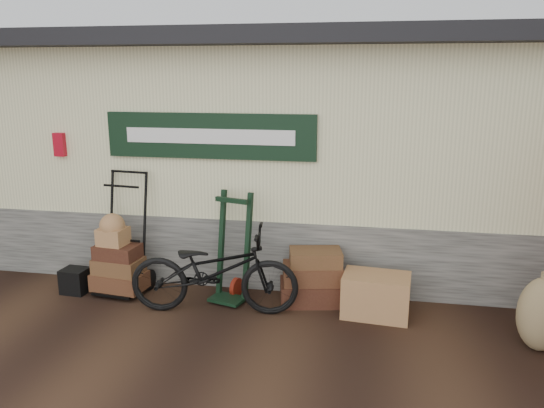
{
  "coord_description": "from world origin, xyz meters",
  "views": [
    {
      "loc": [
        1.61,
        -5.19,
        2.69
      ],
      "look_at": [
        0.48,
        0.9,
        1.16
      ],
      "focal_mm": 35.0,
      "sensor_mm": 36.0,
      "label": 1
    }
  ],
  "objects_px": {
    "suitcase_stack": "(312,276)",
    "green_barrow": "(232,247)",
    "bicycle": "(214,266)",
    "black_trunk": "(75,281)",
    "wicker_hamper": "(376,295)",
    "porter_trolley": "(124,231)"
  },
  "relations": [
    {
      "from": "green_barrow",
      "to": "suitcase_stack",
      "type": "height_order",
      "value": "green_barrow"
    },
    {
      "from": "green_barrow",
      "to": "black_trunk",
      "type": "bearing_deg",
      "value": -158.21
    },
    {
      "from": "suitcase_stack",
      "to": "wicker_hamper",
      "type": "bearing_deg",
      "value": -16.39
    },
    {
      "from": "suitcase_stack",
      "to": "bicycle",
      "type": "xyz_separation_m",
      "value": [
        -1.07,
        -0.47,
        0.23
      ]
    },
    {
      "from": "green_barrow",
      "to": "bicycle",
      "type": "distance_m",
      "value": 0.43
    },
    {
      "from": "suitcase_stack",
      "to": "wicker_hamper",
      "type": "height_order",
      "value": "suitcase_stack"
    },
    {
      "from": "black_trunk",
      "to": "bicycle",
      "type": "distance_m",
      "value": 1.94
    },
    {
      "from": "porter_trolley",
      "to": "wicker_hamper",
      "type": "height_order",
      "value": "porter_trolley"
    },
    {
      "from": "porter_trolley",
      "to": "bicycle",
      "type": "bearing_deg",
      "value": -12.59
    },
    {
      "from": "wicker_hamper",
      "to": "bicycle",
      "type": "xyz_separation_m",
      "value": [
        -1.82,
        -0.25,
        0.32
      ]
    },
    {
      "from": "porter_trolley",
      "to": "bicycle",
      "type": "xyz_separation_m",
      "value": [
        1.29,
        -0.45,
        -0.21
      ]
    },
    {
      "from": "suitcase_stack",
      "to": "green_barrow",
      "type": "bearing_deg",
      "value": -175.54
    },
    {
      "from": "bicycle",
      "to": "green_barrow",
      "type": "bearing_deg",
      "value": -22.46
    },
    {
      "from": "suitcase_stack",
      "to": "black_trunk",
      "type": "height_order",
      "value": "suitcase_stack"
    },
    {
      "from": "wicker_hamper",
      "to": "bicycle",
      "type": "height_order",
      "value": "bicycle"
    },
    {
      "from": "porter_trolley",
      "to": "black_trunk",
      "type": "relative_size",
      "value": 4.93
    },
    {
      "from": "black_trunk",
      "to": "porter_trolley",
      "type": "bearing_deg",
      "value": 21.17
    },
    {
      "from": "porter_trolley",
      "to": "black_trunk",
      "type": "height_order",
      "value": "porter_trolley"
    },
    {
      "from": "green_barrow",
      "to": "bicycle",
      "type": "bearing_deg",
      "value": -89.21
    },
    {
      "from": "green_barrow",
      "to": "black_trunk",
      "type": "height_order",
      "value": "green_barrow"
    },
    {
      "from": "bicycle",
      "to": "black_trunk",
      "type": "bearing_deg",
      "value": 76.74
    },
    {
      "from": "bicycle",
      "to": "wicker_hamper",
      "type": "bearing_deg",
      "value": -88.67
    }
  ]
}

